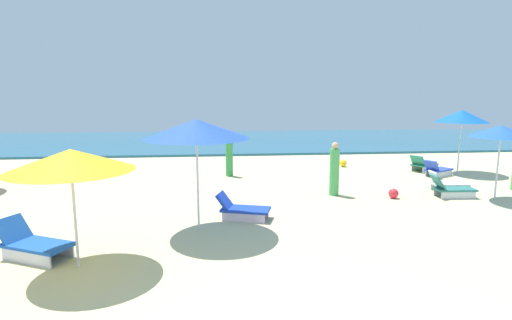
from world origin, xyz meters
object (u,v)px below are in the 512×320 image
at_px(lounge_chair_2_0, 447,184).
at_px(umbrella_3, 71,160).
at_px(lounge_chair_0_1, 423,165).
at_px(lounge_chair_4_0, 242,209).
at_px(lounge_chair_2_1, 451,189).
at_px(lounge_chair_0_0, 437,170).
at_px(umbrella_2, 501,131).
at_px(umbrella_4, 196,129).
at_px(umbrella_0, 462,116).
at_px(beach_ball_0, 343,163).
at_px(lounge_chair_3_0, 33,244).
at_px(beachgoer_0, 334,170).
at_px(beach_ball_2, 393,193).
at_px(beachgoer_2, 229,158).

height_order(lounge_chair_2_0, umbrella_3, umbrella_3).
relative_size(lounge_chair_0_1, lounge_chair_4_0, 0.92).
distance_m(lounge_chair_2_1, lounge_chair_4_0, 6.89).
relative_size(lounge_chair_0_0, lounge_chair_2_1, 0.98).
relative_size(lounge_chair_0_1, lounge_chair_2_1, 0.99).
bearing_deg(umbrella_2, umbrella_4, -167.84).
height_order(umbrella_0, lounge_chair_0_0, umbrella_0).
xyz_separation_m(umbrella_0, beach_ball_0, (-4.27, 1.81, -2.16)).
distance_m(lounge_chair_2_0, lounge_chair_3_0, 12.12).
relative_size(lounge_chair_0_1, umbrella_4, 0.51).
distance_m(umbrella_2, beachgoer_0, 5.05).
bearing_deg(beach_ball_2, beach_ball_0, 88.60).
xyz_separation_m(lounge_chair_0_0, lounge_chair_3_0, (-12.31, -6.88, 0.03)).
distance_m(lounge_chair_0_0, beach_ball_0, 3.88).
xyz_separation_m(umbrella_0, lounge_chair_0_0, (-1.22, -0.59, -2.07)).
distance_m(umbrella_0, lounge_chair_2_1, 4.97).
relative_size(umbrella_0, lounge_chair_4_0, 1.74).
xyz_separation_m(umbrella_0, lounge_chair_4_0, (-9.25, -5.32, -2.07)).
distance_m(lounge_chair_2_1, beach_ball_2, 1.86).
xyz_separation_m(umbrella_0, umbrella_4, (-10.33, -6.12, 0.10)).
bearing_deg(beach_ball_0, umbrella_0, -22.94).
relative_size(umbrella_0, lounge_chair_0_0, 1.91).
bearing_deg(umbrella_2, beach_ball_2, 170.73).
relative_size(umbrella_2, lounge_chair_4_0, 1.55).
height_order(lounge_chair_0_0, umbrella_4, umbrella_4).
height_order(lounge_chair_2_0, beach_ball_2, lounge_chair_2_0).
xyz_separation_m(lounge_chair_3_0, umbrella_4, (3.20, 1.35, 2.14)).
bearing_deg(lounge_chair_4_0, umbrella_0, -42.91).
height_order(beachgoer_0, beach_ball_0, beachgoer_0).
xyz_separation_m(lounge_chair_0_0, umbrella_2, (-0.17, -3.60, 1.86)).
height_order(lounge_chair_0_0, lounge_chair_0_1, lounge_chair_0_1).
bearing_deg(lounge_chair_3_0, beach_ball_0, -19.19).
height_order(umbrella_3, lounge_chair_4_0, umbrella_3).
distance_m(lounge_chair_0_0, umbrella_4, 10.88).
xyz_separation_m(umbrella_2, beach_ball_2, (-3.02, 0.49, -1.96)).
bearing_deg(lounge_chair_2_1, beach_ball_2, 91.67).
distance_m(lounge_chair_0_0, umbrella_2, 4.06).
height_order(umbrella_3, beachgoer_2, umbrella_3).
distance_m(lounge_chair_0_1, lounge_chair_4_0, 9.87).
bearing_deg(lounge_chair_2_1, lounge_chair_2_0, -18.47).
bearing_deg(beachgoer_2, beachgoer_0, -21.98).
bearing_deg(lounge_chair_0_0, beach_ball_0, 23.40).
height_order(beach_ball_0, beach_ball_2, beach_ball_0).
xyz_separation_m(umbrella_0, beachgoer_0, (-6.14, -3.11, -1.51)).
bearing_deg(umbrella_0, lounge_chair_2_1, -124.15).
distance_m(umbrella_2, beach_ball_0, 6.94).
xyz_separation_m(lounge_chair_0_1, beachgoer_0, (-4.89, -3.58, 0.54)).
bearing_deg(lounge_chair_4_0, lounge_chair_2_0, -54.63).
xyz_separation_m(beachgoer_2, beach_ball_0, (5.12, 1.56, -0.57)).
bearing_deg(umbrella_4, beachgoer_0, 35.66).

